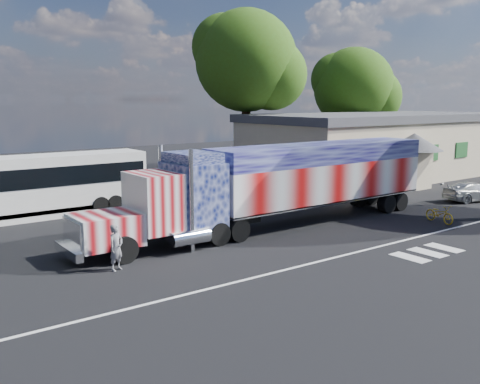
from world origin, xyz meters
TOP-DOWN VIEW (x-y plane):
  - ground at (0.00, 0.00)m, footprint 100.00×100.00m
  - lane_markings at (1.71, -3.77)m, footprint 30.00×2.67m
  - semi_truck at (2.39, 2.45)m, footprint 20.34×3.21m
  - coach_bus at (-6.80, 12.00)m, footprint 11.46×2.67m
  - hall_building at (19.92, 10.86)m, footprint 22.40×12.80m
  - parked_car at (16.43, 0.41)m, footprint 4.39×2.79m
  - woman at (-7.43, 0.72)m, footprint 0.76×0.65m
  - bicycle at (9.29, -1.86)m, footprint 0.92×1.88m
  - tree_ne_a at (10.81, 16.57)m, footprint 8.34×7.95m
  - tree_far_ne at (25.45, 18.47)m, footprint 8.19×7.80m

SIDE VIEW (x-z plane):
  - ground at x=0.00m, z-range 0.00..0.00m
  - lane_markings at x=1.71m, z-range 0.00..0.01m
  - bicycle at x=9.29m, z-range 0.00..0.94m
  - parked_car at x=16.43m, z-range 0.00..1.19m
  - woman at x=-7.43m, z-range 0.00..1.75m
  - coach_bus at x=-6.80m, z-range 0.06..3.40m
  - semi_truck at x=2.39m, z-range 0.06..4.40m
  - hall_building at x=19.92m, z-range 0.02..5.22m
  - tree_far_ne at x=25.45m, z-range 1.72..13.07m
  - tree_ne_a at x=10.81m, z-range 2.60..15.88m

